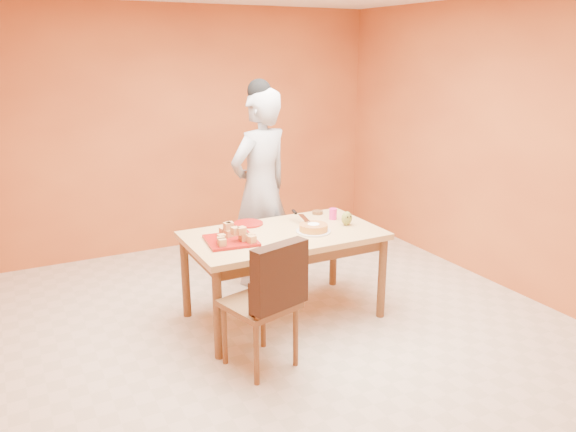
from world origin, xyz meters
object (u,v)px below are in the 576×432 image
dining_chair (261,301)px  checker_tin (317,212)px  person (261,189)px  red_dinner_plate (248,223)px  pastry_platter (231,240)px  egg_ornament (347,218)px  sponge_cake (313,228)px  magenta_glass (333,214)px  dining_table (284,243)px

dining_chair → checker_tin: (1.04, 0.99, 0.26)m
person → checker_tin: (0.37, -0.44, -0.17)m
checker_tin → red_dinner_plate: bearing=180.0°
pastry_platter → checker_tin: bearing=19.9°
red_dinner_plate → egg_ornament: size_ratio=2.08×
dining_chair → checker_tin: 1.46m
dining_chair → sponge_cake: 0.96m
egg_ornament → checker_tin: 0.42m
person → red_dinner_plate: person is taller
magenta_glass → checker_tin: 0.21m
dining_chair → red_dinner_plate: 1.08m
dining_table → egg_ornament: bearing=-6.4°
pastry_platter → magenta_glass: magenta_glass is taller
magenta_glass → red_dinner_plate: bearing=164.2°
red_dinner_plate → checker_tin: size_ratio=2.59×
dining_table → magenta_glass: magenta_glass is taller
person → pastry_platter: 1.03m
sponge_cake → checker_tin: size_ratio=2.41×
dining_table → egg_ornament: size_ratio=13.03×
dining_table → egg_ornament: (0.58, -0.06, 0.16)m
person → pastry_platter: (-0.63, -0.80, -0.17)m
sponge_cake → magenta_glass: size_ratio=2.42×
dining_table → sponge_cake: 0.28m
dining_table → sponge_cake: size_ratio=6.73×
person → magenta_glass: bearing=103.9°
dining_chair → pastry_platter: size_ratio=2.58×
magenta_glass → egg_ornament: bearing=-87.2°
person → magenta_glass: (0.41, -0.64, -0.14)m
sponge_cake → egg_ornament: bearing=5.6°
dining_chair → sponge_cake: size_ratio=4.16×
pastry_platter → red_dinner_plate: size_ratio=1.50×
dining_table → dining_chair: (-0.51, -0.64, -0.15)m
person → red_dinner_plate: bearing=34.8°
sponge_cake → magenta_glass: magenta_glass is taller
red_dinner_plate → checker_tin: checker_tin is taller
sponge_cake → person: bearing=94.8°
sponge_cake → checker_tin: bearing=56.2°
egg_ornament → checker_tin: egg_ornament is taller
sponge_cake → dining_chair: bearing=-143.8°
dining_table → magenta_glass: (0.57, 0.14, 0.14)m
person → sponge_cake: 0.90m
person → sponge_cake: person is taller
dining_table → red_dinner_plate: (-0.16, 0.35, 0.10)m
dining_chair → egg_ornament: (1.09, 0.57, 0.31)m
dining_chair → checker_tin: dining_chair is taller
person → magenta_glass: size_ratio=19.24×
dining_chair → checker_tin: size_ratio=10.03×
pastry_platter → egg_ornament: size_ratio=3.12×
checker_tin → dining_chair: bearing=-136.4°
egg_ornament → dining_table: bearing=173.8°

